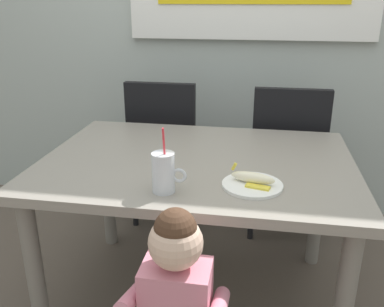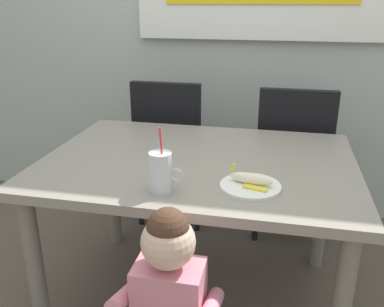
% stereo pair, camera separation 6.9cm
% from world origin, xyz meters
% --- Properties ---
extents(ground_plane, '(24.00, 24.00, 0.00)m').
position_xyz_m(ground_plane, '(0.00, 0.00, 0.00)').
color(ground_plane, brown).
extents(dining_table, '(1.36, 0.99, 0.75)m').
position_xyz_m(dining_table, '(0.00, 0.00, 0.66)').
color(dining_table, gray).
rests_on(dining_table, ground).
extents(dining_chair_left, '(0.44, 0.45, 0.96)m').
position_xyz_m(dining_chair_left, '(-0.32, 0.74, 0.54)').
color(dining_chair_left, black).
rests_on(dining_chair_left, ground).
extents(dining_chair_right, '(0.44, 0.45, 0.96)m').
position_xyz_m(dining_chair_right, '(0.43, 0.70, 0.54)').
color(dining_chair_right, black).
rests_on(dining_chair_right, ground).
extents(toddler_standing, '(0.33, 0.24, 0.84)m').
position_xyz_m(toddler_standing, '(0.03, -0.63, 0.53)').
color(toddler_standing, '#3F4760').
rests_on(toddler_standing, ground).
extents(milk_cup, '(0.13, 0.08, 0.25)m').
position_xyz_m(milk_cup, '(-0.07, -0.35, 0.82)').
color(milk_cup, silver).
rests_on(milk_cup, dining_table).
extents(snack_plate, '(0.23, 0.23, 0.01)m').
position_xyz_m(snack_plate, '(0.25, -0.25, 0.76)').
color(snack_plate, white).
rests_on(snack_plate, dining_table).
extents(peeled_banana, '(0.18, 0.13, 0.07)m').
position_xyz_m(peeled_banana, '(0.25, -0.24, 0.78)').
color(peeled_banana, '#F4EAC6').
rests_on(peeled_banana, snack_plate).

